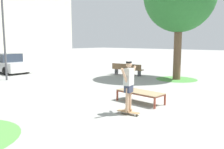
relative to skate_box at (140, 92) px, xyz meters
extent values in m
plane|color=#999993|center=(0.49, -0.68, -0.41)|extent=(120.00, 120.00, 0.00)
cube|color=brown|center=(-0.31, 0.94, -0.22)|extent=(0.06, 0.06, 0.38)
cube|color=brown|center=(0.39, 0.90, -0.22)|extent=(0.06, 0.06, 0.38)
cube|color=brown|center=(-0.39, -0.90, -0.22)|extent=(0.06, 0.06, 0.38)
cube|color=brown|center=(0.31, -0.94, -0.22)|extent=(0.06, 0.06, 0.38)
cylinder|color=brown|center=(-0.35, 0.02, -0.01)|extent=(0.14, 1.90, 0.05)
cylinder|color=brown|center=(0.35, -0.02, -0.01)|extent=(0.14, 1.90, 0.05)
cylinder|color=brown|center=(0.04, 0.92, -0.01)|extent=(0.76, 0.09, 0.05)
cylinder|color=brown|center=(-0.04, -0.92, -0.01)|extent=(0.76, 0.09, 0.05)
cube|color=#847051|center=(0.00, 0.00, 0.03)|extent=(0.85, 1.93, 0.03)
cube|color=#9E754C|center=(-1.53, -0.57, -0.33)|extent=(0.34, 0.82, 0.02)
cylinder|color=silver|center=(-1.65, -0.31, -0.39)|extent=(0.04, 0.06, 0.06)
cylinder|color=silver|center=(-1.50, -0.28, -0.39)|extent=(0.04, 0.06, 0.06)
cylinder|color=silver|center=(-1.55, -0.86, -0.39)|extent=(0.04, 0.06, 0.06)
cylinder|color=silver|center=(-1.40, -0.84, -0.39)|extent=(0.04, 0.06, 0.06)
cylinder|color=tan|center=(-1.63, -0.59, 0.09)|extent=(0.11, 0.11, 0.82)
cube|color=#99704C|center=(-1.63, -0.54, -0.29)|extent=(0.14, 0.25, 0.07)
cylinder|color=tan|center=(-1.43, -0.56, 0.09)|extent=(0.11, 0.11, 0.82)
cube|color=#99704C|center=(-1.44, -0.51, -0.29)|extent=(0.14, 0.25, 0.07)
cube|color=#33384C|center=(-1.53, -0.57, 0.46)|extent=(0.33, 0.25, 0.24)
cube|color=silver|center=(-1.53, -0.57, 0.86)|extent=(0.39, 0.28, 0.56)
cylinder|color=tan|center=(-1.82, -0.63, 0.94)|extent=(0.41, 0.15, 0.52)
cylinder|color=tan|center=(-1.23, -0.52, 0.94)|extent=(0.41, 0.15, 0.52)
sphere|color=tan|center=(-1.53, -0.57, 1.27)|extent=(0.20, 0.20, 0.20)
cylinder|color=black|center=(-1.53, -0.57, 1.34)|extent=(0.19, 0.19, 0.05)
cylinder|color=brown|center=(6.43, 1.59, 1.31)|extent=(0.48, 0.48, 3.44)
cylinder|color=#47893D|center=(6.43, 1.59, -0.41)|extent=(2.61, 2.61, 0.01)
cube|color=silver|center=(0.85, 13.11, 0.10)|extent=(1.76, 4.22, 0.70)
cube|color=#2D3847|center=(0.84, 13.26, 0.77)|extent=(1.59, 2.12, 0.64)
cylinder|color=black|center=(1.71, 11.82, -0.11)|extent=(0.23, 0.60, 0.60)
cylinder|color=black|center=(0.01, 11.80, -0.11)|extent=(0.23, 0.60, 0.60)
cylinder|color=black|center=(1.68, 14.42, -0.11)|extent=(0.23, 0.60, 0.60)
cube|color=brown|center=(5.88, 5.16, 0.02)|extent=(0.74, 2.44, 0.06)
cube|color=brown|center=(5.68, 5.13, 0.24)|extent=(0.34, 2.39, 0.36)
cube|color=#424247|center=(5.76, 6.11, -0.21)|extent=(0.38, 0.13, 0.40)
cube|color=#424247|center=(6.00, 4.20, -0.21)|extent=(0.38, 0.13, 0.40)
cylinder|color=#4C4C51|center=(-0.95, 9.57, 2.34)|extent=(0.12, 0.12, 5.50)
camera|label=1|loc=(-7.68, -5.24, 2.02)|focal=37.94mm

